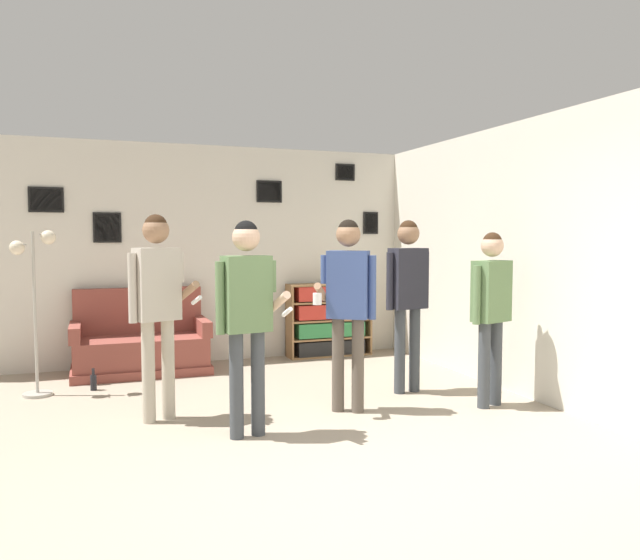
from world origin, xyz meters
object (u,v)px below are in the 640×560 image
at_px(couch, 141,346).
at_px(bookshelf, 329,320).
at_px(person_player_foreground_left, 157,294).
at_px(person_spectator_far_right, 491,301).
at_px(floor_lamp, 34,291).
at_px(person_watcher_holding_cup, 348,294).
at_px(person_player_foreground_center, 247,305).
at_px(person_spectator_near_bookshelf, 408,287).
at_px(bottle_on_floor, 93,382).

xyz_separation_m(couch, bookshelf, (2.41, 0.19, 0.17)).
relative_size(bookshelf, person_player_foreground_left, 0.63).
distance_m(couch, person_spectator_far_right, 3.98).
bearing_deg(floor_lamp, person_player_foreground_left, -50.56).
height_order(couch, person_watcher_holding_cup, person_watcher_holding_cup).
distance_m(bookshelf, person_watcher_holding_cup, 2.71).
xyz_separation_m(bookshelf, person_player_foreground_center, (-1.79, -2.90, 0.57)).
bearing_deg(person_player_foreground_center, person_spectator_near_bookshelf, 24.06).
bearing_deg(person_player_foreground_left, couch, 90.10).
xyz_separation_m(person_player_foreground_center, person_spectator_near_bookshelf, (1.84, 0.82, 0.03)).
height_order(floor_lamp, person_watcher_holding_cup, person_watcher_holding_cup).
xyz_separation_m(person_watcher_holding_cup, person_spectator_far_right, (1.30, -0.28, -0.08)).
height_order(person_player_foreground_center, person_spectator_far_right, person_player_foreground_center).
bearing_deg(bookshelf, person_player_foreground_left, -137.27).
xyz_separation_m(couch, bottle_on_floor, (-0.52, -0.72, -0.22)).
distance_m(floor_lamp, person_player_foreground_left, 1.65).
xyz_separation_m(couch, person_player_foreground_left, (0.00, -2.03, 0.78)).
relative_size(person_watcher_holding_cup, person_spectator_near_bookshelf, 0.99).
distance_m(person_watcher_holding_cup, person_spectator_far_right, 1.34).
xyz_separation_m(couch, person_spectator_near_bookshelf, (2.45, -1.89, 0.76)).
xyz_separation_m(floor_lamp, person_spectator_near_bookshelf, (3.50, -1.13, 0.03)).
bearing_deg(person_spectator_near_bookshelf, person_player_foreground_center, -155.94).
bearing_deg(bottle_on_floor, person_spectator_near_bookshelf, -21.46).
xyz_separation_m(bookshelf, bottle_on_floor, (-2.93, -0.91, -0.39)).
height_order(bookshelf, bottle_on_floor, bookshelf).
bearing_deg(person_player_foreground_center, person_player_foreground_left, 131.84).
bearing_deg(person_spectator_far_right, person_player_foreground_center, -177.66).
bearing_deg(person_spectator_far_right, floor_lamp, 154.91).
distance_m(person_player_foreground_center, bottle_on_floor, 2.48).
relative_size(couch, floor_lamp, 0.93).
bearing_deg(person_spectator_far_right, person_player_foreground_left, 168.67).
distance_m(bookshelf, bottle_on_floor, 3.09).
relative_size(person_watcher_holding_cup, bottle_on_floor, 7.57).
bearing_deg(bottle_on_floor, person_spectator_far_right, -28.84).
bearing_deg(person_player_foreground_center, couch, 102.74).
bearing_deg(person_player_foreground_center, bookshelf, 58.26).
xyz_separation_m(person_player_foreground_left, person_spectator_near_bookshelf, (2.45, 0.14, -0.02)).
bearing_deg(person_spectator_near_bookshelf, floor_lamp, 162.10).
relative_size(bookshelf, floor_lamp, 0.68).
distance_m(floor_lamp, person_player_foreground_center, 2.56).
bearing_deg(couch, person_spectator_near_bookshelf, -37.55).
height_order(person_player_foreground_left, person_watcher_holding_cup, person_player_foreground_left).
height_order(couch, floor_lamp, floor_lamp).
relative_size(person_player_foreground_left, person_spectator_near_bookshelf, 1.01).
xyz_separation_m(person_spectator_near_bookshelf, person_spectator_far_right, (0.47, -0.73, -0.09)).
distance_m(couch, floor_lamp, 1.48).
distance_m(couch, bottle_on_floor, 0.91).
xyz_separation_m(person_player_foreground_center, bottle_on_floor, (-1.13, 1.99, -0.95)).
distance_m(couch, person_spectator_near_bookshelf, 3.19).
bearing_deg(floor_lamp, person_player_foreground_center, -49.71).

